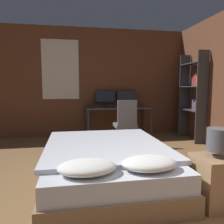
# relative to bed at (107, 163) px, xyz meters

# --- Properties ---
(wall_back) EXTENTS (12.00, 0.08, 2.70)m
(wall_back) POSITION_rel_bed_xyz_m (0.57, 2.84, 1.11)
(wall_back) COLOR brown
(wall_back) RESTS_ON ground_plane
(bed) EXTENTS (1.56, 2.09, 0.55)m
(bed) POSITION_rel_bed_xyz_m (0.00, 0.00, 0.00)
(bed) COLOR #846647
(bed) RESTS_ON ground_plane
(nightstand) EXTENTS (0.42, 0.41, 0.52)m
(nightstand) POSITION_rel_bed_xyz_m (1.03, -0.80, 0.02)
(nightstand) COLOR #997551
(nightstand) RESTS_ON ground_plane
(bedside_lamp) EXTENTS (0.23, 0.23, 0.30)m
(bedside_lamp) POSITION_rel_bed_xyz_m (1.03, -0.80, 0.46)
(bedside_lamp) COLOR gray
(bedside_lamp) RESTS_ON nightstand
(desk) EXTENTS (1.60, 0.67, 0.76)m
(desk) POSITION_rel_bed_xyz_m (0.66, 2.43, 0.43)
(desk) COLOR #38383D
(desk) RESTS_ON ground_plane
(monitor_left) EXTENTS (0.49, 0.16, 0.39)m
(monitor_left) POSITION_rel_bed_xyz_m (0.39, 2.67, 0.74)
(monitor_left) COLOR black
(monitor_left) RESTS_ON desk
(monitor_right) EXTENTS (0.49, 0.16, 0.39)m
(monitor_right) POSITION_rel_bed_xyz_m (0.93, 2.67, 0.74)
(monitor_right) COLOR black
(monitor_right) RESTS_ON desk
(keyboard) EXTENTS (0.37, 0.13, 0.02)m
(keyboard) POSITION_rel_bed_xyz_m (0.66, 2.21, 0.52)
(keyboard) COLOR black
(keyboard) RESTS_ON desk
(computer_mouse) EXTENTS (0.07, 0.05, 0.04)m
(computer_mouse) POSITION_rel_bed_xyz_m (0.93, 2.21, 0.53)
(computer_mouse) COLOR black
(computer_mouse) RESTS_ON desk
(office_chair) EXTENTS (0.52, 0.52, 0.97)m
(office_chair) POSITION_rel_bed_xyz_m (0.67, 1.70, 0.14)
(office_chair) COLOR black
(office_chair) RESTS_ON ground_plane
(bookshelf) EXTENTS (0.26, 0.79, 2.01)m
(bookshelf) POSITION_rel_bed_xyz_m (2.31, 1.82, 0.86)
(bookshelf) COLOR #333338
(bookshelf) RESTS_ON ground_plane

